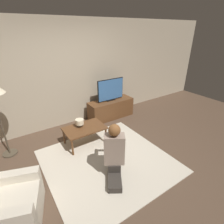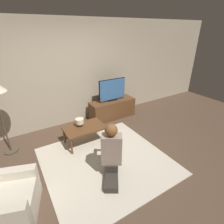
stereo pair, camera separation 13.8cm
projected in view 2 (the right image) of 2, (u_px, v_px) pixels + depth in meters
name	position (u px, v px, depth m)	size (l,w,h in m)	color
ground_plane	(106.00, 161.00, 3.41)	(10.00, 10.00, 0.00)	brown
wall_back	(67.00, 75.00, 4.33)	(10.00, 0.06, 2.60)	tan
rug	(106.00, 161.00, 3.41)	(2.27, 2.21, 0.02)	beige
tv_stand	(112.00, 109.00, 5.00)	(1.29, 0.45, 0.52)	brown
tv	(112.00, 90.00, 4.76)	(0.80, 0.08, 0.61)	black
coffee_table	(84.00, 129.00, 3.81)	(0.87, 0.56, 0.41)	brown
person_kneeling	(112.00, 152.00, 2.89)	(0.66, 0.85, 0.99)	#332D28
table_lamp	(80.00, 122.00, 3.79)	(0.18, 0.18, 0.17)	#4C3823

